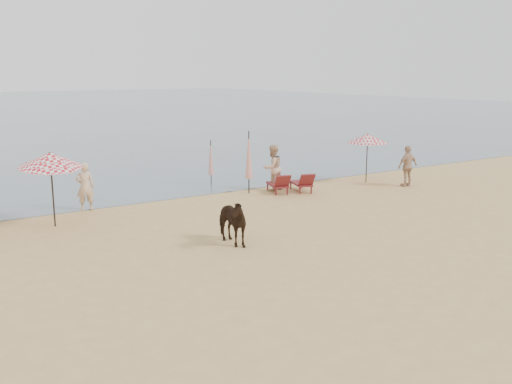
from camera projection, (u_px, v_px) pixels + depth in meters
ground at (363, 268)px, 14.42m from camera, size 120.00×120.00×0.00m
lounger_cluster_right at (291, 183)px, 23.42m from camera, size 2.03×1.99×0.59m
umbrella_open_left_b at (50, 160)px, 17.94m from camera, size 1.96×2.00×2.50m
umbrella_open_right at (368, 139)px, 25.39m from camera, size 1.80×1.80×2.20m
umbrella_closed_left at (211, 158)px, 24.83m from camera, size 0.24×0.24×1.98m
umbrella_closed_right at (249, 155)px, 23.10m from camera, size 0.31×0.31×2.56m
cow at (229, 221)px, 16.33m from camera, size 0.76×1.64×1.38m
beachgoer_left at (85, 187)px, 20.31m from camera, size 0.71×0.55×1.75m
beachgoer_right_a at (273, 168)px, 23.79m from camera, size 1.03×0.86×1.93m
beachgoer_right_b at (408, 166)px, 24.70m from camera, size 1.06×0.47×1.78m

